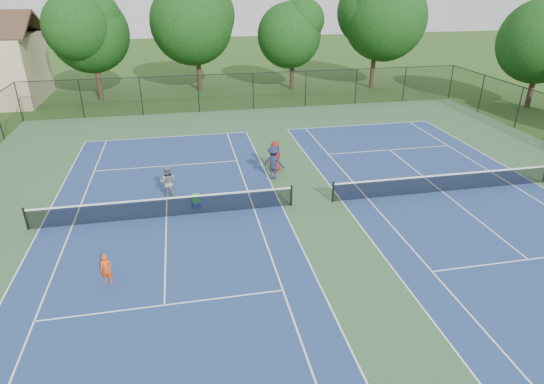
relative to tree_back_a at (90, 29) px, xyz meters
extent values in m
plane|color=#234716|center=(13.00, -24.00, -6.04)|extent=(140.00, 140.00, 0.00)
cube|color=#335A39|center=(13.00, -24.00, -6.03)|extent=(36.00, 36.00, 0.01)
cube|color=navy|center=(6.00, -24.00, -6.03)|extent=(10.97, 23.77, 0.00)
cube|color=white|center=(6.00, -12.11, -6.02)|extent=(10.97, 0.06, 0.00)
cube|color=white|center=(0.52, -24.00, -6.02)|extent=(0.06, 23.77, 0.00)
cube|color=white|center=(11.48, -24.00, -6.02)|extent=(0.06, 23.77, 0.00)
cube|color=white|center=(1.88, -24.00, -6.02)|extent=(0.06, 23.77, 0.00)
cube|color=white|center=(10.12, -24.00, -6.02)|extent=(0.06, 23.77, 0.00)
cube|color=white|center=(6.00, -17.60, -6.02)|extent=(8.23, 0.06, 0.00)
cube|color=white|center=(6.00, -30.40, -6.02)|extent=(8.23, 0.06, 0.00)
cube|color=white|center=(6.00, -24.00, -6.02)|extent=(0.06, 12.80, 0.00)
cylinder|color=black|center=(0.05, -24.00, -5.50)|extent=(0.10, 0.10, 1.07)
cylinder|color=black|center=(11.95, -24.00, -5.50)|extent=(0.10, 0.10, 1.07)
cube|color=black|center=(6.00, -24.00, -5.57)|extent=(11.90, 0.01, 0.90)
cube|color=white|center=(6.00, -24.00, -5.09)|extent=(11.90, 0.04, 0.07)
cube|color=navy|center=(20.00, -24.00, -6.03)|extent=(10.97, 23.77, 0.00)
cube|color=white|center=(20.00, -12.11, -6.02)|extent=(10.97, 0.06, 0.00)
cube|color=white|center=(14.52, -24.00, -6.02)|extent=(0.06, 23.77, 0.00)
cube|color=white|center=(25.48, -24.00, -6.02)|extent=(0.06, 23.77, 0.00)
cube|color=white|center=(15.88, -24.00, -6.02)|extent=(0.06, 23.77, 0.00)
cube|color=white|center=(24.12, -24.00, -6.02)|extent=(0.06, 23.77, 0.00)
cube|color=white|center=(20.00, -17.60, -6.02)|extent=(8.23, 0.06, 0.00)
cube|color=white|center=(20.00, -30.40, -6.02)|extent=(8.23, 0.06, 0.00)
cube|color=white|center=(20.00, -24.00, -6.02)|extent=(0.06, 12.80, 0.00)
cylinder|color=black|center=(14.05, -24.00, -5.50)|extent=(0.10, 0.10, 1.07)
cube|color=black|center=(20.00, -24.00, -5.57)|extent=(11.90, 0.01, 0.90)
cube|color=white|center=(20.00, -24.00, -5.09)|extent=(11.90, 0.04, 0.07)
cylinder|color=black|center=(-5.00, -6.00, -4.54)|extent=(0.08, 0.08, 3.00)
cylinder|color=black|center=(-0.50, -6.00, -4.54)|extent=(0.08, 0.08, 3.00)
cylinder|color=black|center=(4.00, -6.00, -4.54)|extent=(0.08, 0.08, 3.00)
cylinder|color=black|center=(8.50, -6.00, -4.54)|extent=(0.08, 0.08, 3.00)
cylinder|color=black|center=(13.00, -6.00, -4.54)|extent=(0.08, 0.08, 3.00)
cylinder|color=black|center=(17.50, -6.00, -4.54)|extent=(0.08, 0.08, 3.00)
cylinder|color=black|center=(22.00, -6.00, -4.54)|extent=(0.08, 0.08, 3.00)
cylinder|color=black|center=(26.50, -6.00, -4.54)|extent=(0.08, 0.08, 3.00)
cylinder|color=black|center=(31.00, -6.00, -4.54)|extent=(0.08, 0.08, 3.00)
cylinder|color=black|center=(31.00, -15.00, -4.54)|extent=(0.08, 0.08, 3.00)
cylinder|color=black|center=(31.00, -10.50, -4.54)|extent=(0.08, 0.08, 3.00)
cube|color=black|center=(13.00, -6.00, -4.54)|extent=(36.00, 0.01, 3.00)
cube|color=black|center=(13.00, -6.00, -3.04)|extent=(36.00, 0.05, 0.05)
cylinder|color=#2D2116|center=(0.00, 0.00, -4.15)|extent=(0.44, 0.44, 3.78)
sphere|color=#11340E|center=(0.00, 0.00, -0.39)|extent=(6.80, 6.80, 6.80)
sphere|color=#11340E|center=(0.00, 0.00, 0.28)|extent=(5.58, 5.58, 5.58)
sphere|color=#11340E|center=(0.00, 0.00, 0.94)|extent=(4.35, 4.35, 4.35)
cylinder|color=#2D2116|center=(9.00, 2.00, -3.97)|extent=(0.44, 0.44, 4.14)
sphere|color=#11340E|center=(9.00, 2.00, 0.19)|extent=(7.60, 7.60, 7.60)
sphere|color=#11340E|center=(9.00, 2.00, 0.82)|extent=(6.23, 6.23, 6.23)
sphere|color=#11340E|center=(9.00, 2.00, 1.44)|extent=(4.86, 4.86, 4.86)
cylinder|color=#2D2116|center=(18.00, 1.00, -4.33)|extent=(0.44, 0.44, 3.42)
sphere|color=#11340E|center=(18.00, 1.00, -0.97)|extent=(6.00, 6.00, 6.00)
sphere|color=#11340E|center=(18.00, 1.00, -0.27)|extent=(4.92, 4.92, 4.92)
sphere|color=#11340E|center=(18.00, 1.00, 0.44)|extent=(3.84, 3.84, 3.84)
cylinder|color=#2D2116|center=(26.00, 0.00, -3.88)|extent=(0.44, 0.44, 4.32)
sphere|color=#11340E|center=(26.00, 0.00, 0.43)|extent=(7.80, 7.80, 7.80)
sphere|color=#11340E|center=(26.00, 0.00, 1.04)|extent=(6.40, 6.40, 6.40)
sphere|color=#11340E|center=(26.00, 0.00, 1.65)|extent=(4.99, 4.99, 4.99)
cylinder|color=#2D2116|center=(36.00, -10.00, -4.24)|extent=(0.44, 0.44, 3.60)
sphere|color=#11340E|center=(36.00, -10.00, -0.62)|extent=(6.60, 6.60, 6.60)
imported|color=#F34610|center=(3.99, -28.69, -5.45)|extent=(0.45, 0.31, 1.17)
imported|color=gray|center=(6.15, -21.98, -5.17)|extent=(0.98, 0.85, 1.74)
imported|color=#1C233E|center=(11.76, -20.61, -5.10)|extent=(1.40, 1.17, 1.88)
imported|color=maroon|center=(12.07, -19.55, -5.15)|extent=(1.03, 0.93, 1.77)
cube|color=navy|center=(7.42, -23.28, -5.89)|extent=(0.42, 0.37, 0.29)
cube|color=green|center=(7.42, -23.28, -5.55)|extent=(0.39, 0.34, 0.40)
camera|label=1|loc=(7.17, -43.12, 4.02)|focal=30.00mm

